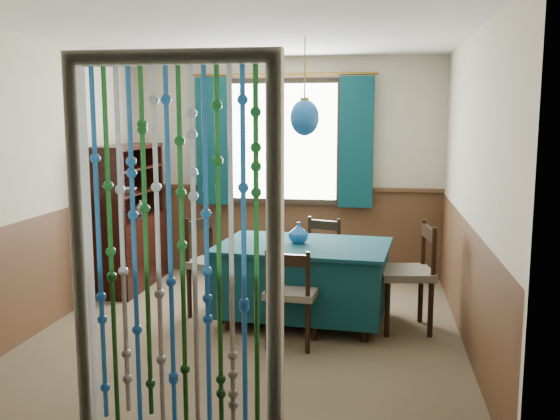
% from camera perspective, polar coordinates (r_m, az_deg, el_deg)
% --- Properties ---
extents(floor, '(4.00, 4.00, 0.00)m').
position_cam_1_polar(floor, '(5.52, -2.72, -10.92)').
color(floor, brown).
rests_on(floor, ground).
extents(ceiling, '(4.00, 4.00, 0.00)m').
position_cam_1_polar(ceiling, '(5.24, -2.92, 15.80)').
color(ceiling, silver).
rests_on(ceiling, ground).
extents(wall_back, '(3.60, 0.00, 3.60)m').
position_cam_1_polar(wall_back, '(7.19, 0.43, 3.88)').
color(wall_back, beige).
rests_on(wall_back, ground).
extents(wall_front, '(3.60, 0.00, 3.60)m').
position_cam_1_polar(wall_front, '(3.32, -9.85, -1.81)').
color(wall_front, beige).
rests_on(wall_front, ground).
extents(wall_left, '(0.00, 4.00, 4.00)m').
position_cam_1_polar(wall_left, '(5.87, -20.31, 2.27)').
color(wall_left, beige).
rests_on(wall_left, ground).
extents(wall_right, '(0.00, 4.00, 4.00)m').
position_cam_1_polar(wall_right, '(5.18, 17.08, 1.65)').
color(wall_right, beige).
rests_on(wall_right, ground).
extents(wainscot_back, '(3.60, 0.00, 3.60)m').
position_cam_1_polar(wainscot_back, '(7.28, 0.40, -2.02)').
color(wainscot_back, '#4C2F1C').
rests_on(wainscot_back, ground).
extents(wainscot_front, '(3.60, 0.00, 3.60)m').
position_cam_1_polar(wainscot_front, '(3.55, -9.45, -13.77)').
color(wainscot_front, '#4C2F1C').
rests_on(wainscot_front, ground).
extents(wainscot_left, '(0.00, 4.00, 4.00)m').
position_cam_1_polar(wainscot_left, '(5.99, -19.81, -4.88)').
color(wainscot_left, '#4C2F1C').
rests_on(wainscot_left, ground).
extents(wainscot_right, '(0.00, 4.00, 4.00)m').
position_cam_1_polar(wainscot_right, '(5.31, 16.57, -6.40)').
color(wainscot_right, '#4C2F1C').
rests_on(wainscot_right, ground).
extents(window, '(1.32, 0.12, 1.42)m').
position_cam_1_polar(window, '(7.13, 0.37, 6.25)').
color(window, black).
rests_on(window, wall_back).
extents(doorway, '(1.16, 0.12, 2.18)m').
position_cam_1_polar(doorway, '(3.42, -9.44, -4.93)').
color(doorway, silver).
rests_on(doorway, ground).
extents(dining_table, '(1.58, 1.17, 0.72)m').
position_cam_1_polar(dining_table, '(5.61, 2.17, -6.11)').
color(dining_table, '#0B323A').
rests_on(dining_table, floor).
extents(chair_near, '(0.43, 0.42, 0.82)m').
position_cam_1_polar(chair_near, '(5.02, 1.02, -7.66)').
color(chair_near, black).
rests_on(chair_near, floor).
extents(chair_far, '(0.51, 0.50, 0.82)m').
position_cam_1_polar(chair_far, '(6.29, 3.50, -4.32)').
color(chair_far, black).
rests_on(chair_far, floor).
extents(chair_left, '(0.56, 0.57, 0.93)m').
position_cam_1_polar(chair_left, '(5.83, -6.07, -4.85)').
color(chair_left, black).
rests_on(chair_left, floor).
extents(chair_right, '(0.51, 0.52, 0.94)m').
position_cam_1_polar(chair_right, '(5.51, 11.72, -5.72)').
color(chair_right, black).
rests_on(chair_right, floor).
extents(sideboard, '(0.42, 1.18, 1.54)m').
position_cam_1_polar(sideboard, '(6.94, -13.57, -2.40)').
color(sideboard, black).
rests_on(sideboard, floor).
extents(pendant_lamp, '(0.25, 0.25, 0.83)m').
position_cam_1_polar(pendant_lamp, '(5.42, 2.25, 8.46)').
color(pendant_lamp, olive).
rests_on(pendant_lamp, ceiling).
extents(vase_table, '(0.21, 0.21, 0.17)m').
position_cam_1_polar(vase_table, '(5.57, 1.70, -2.17)').
color(vase_table, '#144A8B').
rests_on(vase_table, dining_table).
extents(bowl_shelf, '(0.26, 0.26, 0.05)m').
position_cam_1_polar(bowl_shelf, '(6.70, -13.78, 1.80)').
color(bowl_shelf, beige).
rests_on(bowl_shelf, sideboard).
extents(vase_sideboard, '(0.21, 0.21, 0.17)m').
position_cam_1_polar(vase_sideboard, '(7.04, -12.65, 0.31)').
color(vase_sideboard, beige).
rests_on(vase_sideboard, sideboard).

